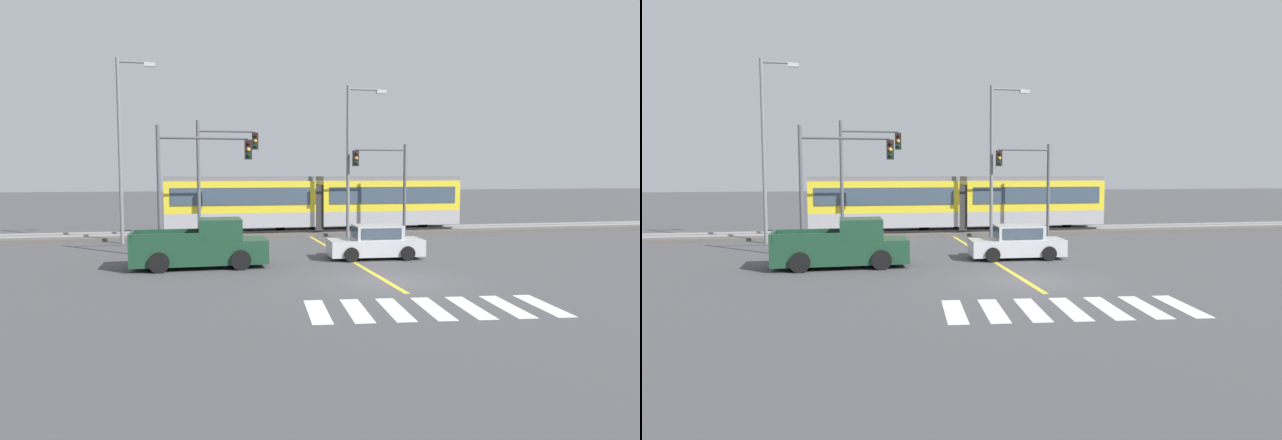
% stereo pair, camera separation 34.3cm
% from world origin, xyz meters
% --- Properties ---
extents(ground_plane, '(200.00, 200.00, 0.00)m').
position_xyz_m(ground_plane, '(0.00, 0.00, 0.00)').
color(ground_plane, '#474749').
extents(track_bed, '(120.00, 4.00, 0.18)m').
position_xyz_m(track_bed, '(0.00, 16.26, 0.09)').
color(track_bed, '#56514C').
rests_on(track_bed, ground).
extents(rail_near, '(120.00, 0.08, 0.10)m').
position_xyz_m(rail_near, '(0.00, 15.54, 0.23)').
color(rail_near, '#939399').
rests_on(rail_near, track_bed).
extents(rail_far, '(120.00, 0.08, 0.10)m').
position_xyz_m(rail_far, '(0.00, 16.98, 0.23)').
color(rail_far, '#939399').
rests_on(rail_far, track_bed).
extents(light_rail_tram, '(18.50, 2.64, 3.43)m').
position_xyz_m(light_rail_tram, '(0.71, 16.25, 2.05)').
color(light_rail_tram, '#9E9EA3').
rests_on(light_rail_tram, track_bed).
extents(crosswalk_stripe_0, '(0.83, 2.84, 0.01)m').
position_xyz_m(crosswalk_stripe_0, '(-3.28, -3.85, 0.00)').
color(crosswalk_stripe_0, silver).
rests_on(crosswalk_stripe_0, ground).
extents(crosswalk_stripe_1, '(0.83, 2.84, 0.01)m').
position_xyz_m(crosswalk_stripe_1, '(-2.19, -3.95, 0.00)').
color(crosswalk_stripe_1, silver).
rests_on(crosswalk_stripe_1, ground).
extents(crosswalk_stripe_2, '(0.83, 2.84, 0.01)m').
position_xyz_m(crosswalk_stripe_2, '(-1.09, -4.06, 0.00)').
color(crosswalk_stripe_2, silver).
rests_on(crosswalk_stripe_2, ground).
extents(crosswalk_stripe_3, '(0.83, 2.84, 0.01)m').
position_xyz_m(crosswalk_stripe_3, '(0.00, -4.17, 0.00)').
color(crosswalk_stripe_3, silver).
rests_on(crosswalk_stripe_3, ground).
extents(crosswalk_stripe_4, '(0.83, 2.84, 0.01)m').
position_xyz_m(crosswalk_stripe_4, '(1.09, -4.27, 0.00)').
color(crosswalk_stripe_4, silver).
rests_on(crosswalk_stripe_4, ground).
extents(crosswalk_stripe_5, '(0.83, 2.84, 0.01)m').
position_xyz_m(crosswalk_stripe_5, '(2.19, -4.38, 0.00)').
color(crosswalk_stripe_5, silver).
rests_on(crosswalk_stripe_5, ground).
extents(crosswalk_stripe_6, '(0.83, 2.84, 0.01)m').
position_xyz_m(crosswalk_stripe_6, '(3.28, -4.48, 0.00)').
color(crosswalk_stripe_6, silver).
rests_on(crosswalk_stripe_6, ground).
extents(lane_centre_line, '(0.20, 16.42, 0.01)m').
position_xyz_m(lane_centre_line, '(0.00, 6.05, 0.00)').
color(lane_centre_line, gold).
rests_on(lane_centre_line, ground).
extents(sedan_crossing, '(4.28, 2.07, 1.52)m').
position_xyz_m(sedan_crossing, '(1.23, 5.21, 0.70)').
color(sedan_crossing, '#B7BABF').
rests_on(sedan_crossing, ground).
extents(pickup_truck, '(5.43, 2.30, 1.98)m').
position_xyz_m(pickup_truck, '(-6.36, 4.36, 0.84)').
color(pickup_truck, '#193D28').
rests_on(pickup_truck, ground).
extents(traffic_light_far_left, '(3.25, 0.38, 6.59)m').
position_xyz_m(traffic_light_far_left, '(-5.50, 11.71, 4.25)').
color(traffic_light_far_left, '#515459').
rests_on(traffic_light_far_left, ground).
extents(traffic_light_mid_left, '(4.25, 0.38, 5.97)m').
position_xyz_m(traffic_light_mid_left, '(-6.79, 7.34, 3.92)').
color(traffic_light_mid_left, '#515459').
rests_on(traffic_light_mid_left, ground).
extents(traffic_light_far_right, '(3.25, 0.38, 5.50)m').
position_xyz_m(traffic_light_far_right, '(4.23, 12.71, 3.67)').
color(traffic_light_far_right, '#515459').
rests_on(traffic_light_far_right, ground).
extents(street_lamp_west, '(2.03, 0.28, 9.91)m').
position_xyz_m(street_lamp_west, '(-10.46, 13.12, 5.53)').
color(street_lamp_west, slate).
rests_on(street_lamp_west, ground).
extents(street_lamp_centre, '(2.35, 0.28, 8.85)m').
position_xyz_m(street_lamp_centre, '(2.23, 13.14, 5.03)').
color(street_lamp_centre, slate).
rests_on(street_lamp_centre, ground).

